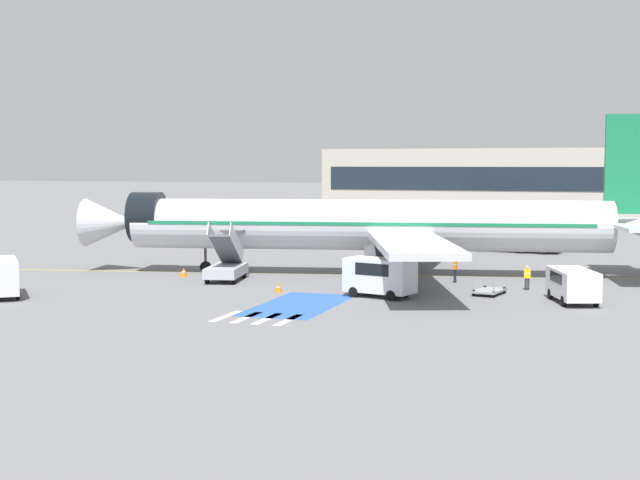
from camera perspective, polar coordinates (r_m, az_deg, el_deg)
The scene contains 19 objects.
ground_plane at distance 66.09m, azimuth 2.19°, elevation -2.20°, with size 600.00×600.00×0.00m, color slate.
apron_leadline_yellow at distance 65.77m, azimuth 3.04°, elevation -2.24°, with size 0.20×78.89×0.01m, color gold.
apron_stand_patch_blue at distance 51.77m, azimuth -1.38°, elevation -4.17°, with size 4.36×9.49×0.01m, color #2856A8.
apron_walkway_bar_0 at distance 48.24m, azimuth -6.05°, elevation -4.87°, with size 0.44×3.60×0.01m, color silver.
apron_walkway_bar_1 at distance 47.76m, azimuth -4.74°, elevation -4.96°, with size 0.44×3.60×0.01m, color silver.
apron_walkway_bar_2 at distance 47.30m, azimuth -3.40°, elevation -5.05°, with size 0.44×3.60×0.01m, color silver.
apron_walkway_bar_3 at distance 46.87m, azimuth -2.03°, elevation -5.13°, with size 0.44×3.60×0.01m, color silver.
airliner at distance 65.37m, azimuth 3.68°, elevation 0.95°, with size 44.41×34.56×11.66m.
boarding_stairs_forward at distance 62.71m, azimuth -6.02°, elevation -1.67°, with size 3.12×5.51×4.22m.
fuel_tanker at distance 84.53m, azimuth 12.48°, elevation 0.51°, with size 8.70×3.63×3.68m.
service_van_0 at distance 54.43m, azimuth 15.88°, elevation -2.65°, with size 3.41×4.95×1.97m.
service_van_1 at distance 54.68m, azimuth 3.85°, elevation -2.21°, with size 4.60×3.00×2.38m.
baggage_cart at distance 56.71m, azimuth 10.78°, elevation -3.21°, with size 1.96×2.84×0.87m.
ground_crew_0 at distance 62.01m, azimuth 8.64°, elevation -1.71°, with size 0.26×0.44×1.87m.
ground_crew_1 at distance 59.25m, azimuth 13.12°, elevation -2.27°, with size 0.46×0.29×1.59m.
traffic_cone_0 at distance 65.46m, azimuth -8.72°, elevation -2.04°, with size 0.58×0.58×0.64m.
traffic_cone_1 at distance 56.98m, azimuth -2.66°, elevation -3.04°, with size 0.53×0.53×0.59m.
traffic_cone_2 at distance 59.13m, azimuth 5.60°, elevation -2.81°, with size 0.47×0.47×0.52m.
terminal_building at distance 147.01m, azimuth 15.89°, elevation 3.60°, with size 80.08×12.10×10.61m.
Camera 1 is at (18.51, -62.92, 8.17)m, focal length 50.00 mm.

